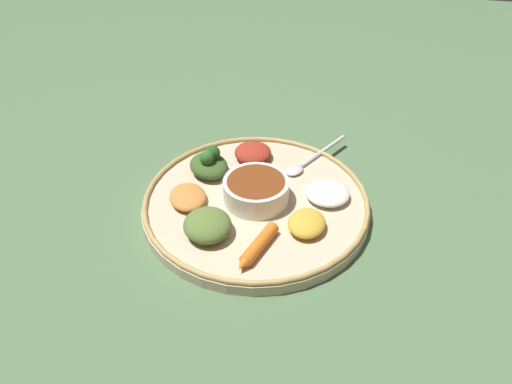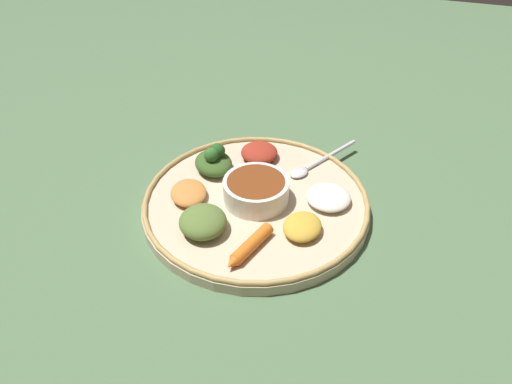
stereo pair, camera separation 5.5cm
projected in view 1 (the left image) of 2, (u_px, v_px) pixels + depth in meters
name	position (u px, v px, depth m)	size (l,w,h in m)	color
ground_plane	(256.00, 208.00, 0.74)	(2.40, 2.40, 0.00)	#4C6B47
platter	(256.00, 204.00, 0.74)	(0.35, 0.35, 0.02)	#C6B293
platter_rim	(256.00, 198.00, 0.73)	(0.35, 0.35, 0.01)	tan
center_bowl	(256.00, 190.00, 0.72)	(0.10, 0.10, 0.04)	silver
spoon	(308.00, 161.00, 0.80)	(0.15, 0.09, 0.01)	silver
greens_pile	(209.00, 164.00, 0.77)	(0.09, 0.09, 0.05)	#385623
carrot_near_spoon	(257.00, 246.00, 0.64)	(0.09, 0.04, 0.02)	orange
mound_beet	(253.00, 152.00, 0.81)	(0.06, 0.06, 0.02)	maroon
mound_collards	(207.00, 225.00, 0.66)	(0.07, 0.07, 0.03)	#567033
mound_squash	(188.00, 197.00, 0.72)	(0.07, 0.06, 0.02)	#C67A38
mound_rice_white	(328.00, 193.00, 0.73)	(0.07, 0.07, 0.02)	silver
mound_lentil_yellow	(307.00, 223.00, 0.67)	(0.06, 0.05, 0.02)	gold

